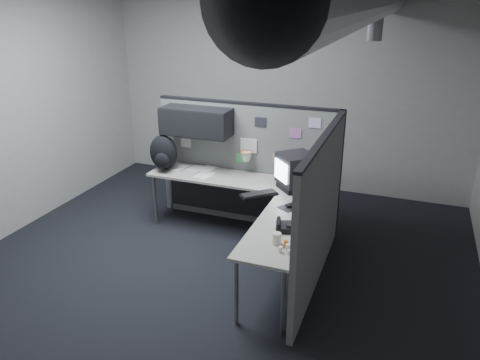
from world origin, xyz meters
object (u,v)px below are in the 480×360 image
at_px(backpack, 163,153).
at_px(phone, 285,226).
at_px(monitor, 296,171).
at_px(desk, 248,198).
at_px(keyboard, 259,194).

bearing_deg(backpack, phone, -30.42).
distance_m(monitor, phone, 1.08).
xyz_separation_m(desk, monitor, (0.52, 0.20, 0.34)).
height_order(desk, phone, phone).
xyz_separation_m(monitor, phone, (0.16, -1.06, -0.19)).
bearing_deg(phone, desk, 122.65).
relative_size(desk, backpack, 4.99).
bearing_deg(monitor, keyboard, -131.59).
distance_m(desk, keyboard, 0.28).
bearing_deg(phone, backpack, 144.75).
bearing_deg(keyboard, phone, -53.72).
height_order(phone, backpack, backpack).
relative_size(desk, monitor, 4.34).
xyz_separation_m(monitor, keyboard, (-0.34, -0.36, -0.20)).
xyz_separation_m(monitor, backpack, (-1.77, 0.03, 0.00)).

